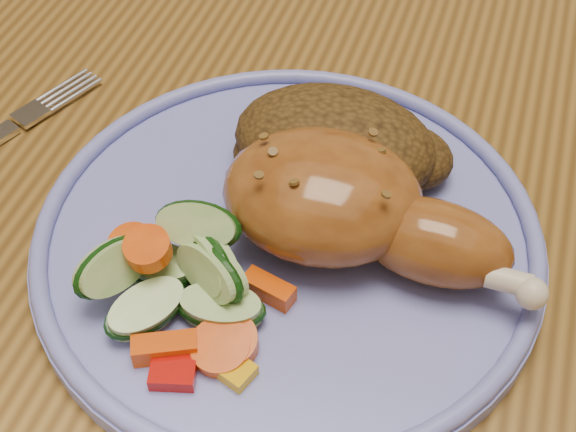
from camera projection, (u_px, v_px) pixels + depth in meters
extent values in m
cube|color=brown|center=(384.00, 141.00, 0.54)|extent=(0.90, 1.40, 0.04)
cube|color=brown|center=(219.00, 3.00, 1.30)|extent=(0.06, 0.06, 0.71)
cube|color=#4C2D16|center=(455.00, 41.00, 1.11)|extent=(0.42, 0.42, 0.04)
cylinder|color=#4C2D16|center=(292.00, 212.00, 1.20)|extent=(0.04, 0.04, 0.41)
cylinder|color=#4C2D16|center=(353.00, 69.00, 1.43)|extent=(0.04, 0.04, 0.41)
cylinder|color=#4C2D16|center=(535.00, 269.00, 1.13)|extent=(0.04, 0.04, 0.41)
cylinder|color=#4C2D16|center=(558.00, 109.00, 1.36)|extent=(0.04, 0.04, 0.41)
cylinder|color=#6E75CC|center=(288.00, 241.00, 0.45)|extent=(0.28, 0.28, 0.01)
torus|color=#6E75CC|center=(288.00, 228.00, 0.44)|extent=(0.28, 0.28, 0.01)
ellipsoid|color=brown|center=(322.00, 195.00, 0.42)|extent=(0.11, 0.09, 0.06)
ellipsoid|color=brown|center=(434.00, 242.00, 0.41)|extent=(0.08, 0.05, 0.04)
sphere|color=beige|center=(532.00, 294.00, 0.39)|extent=(0.02, 0.02, 0.02)
ellipsoid|color=#4A3112|center=(334.00, 143.00, 0.46)|extent=(0.12, 0.09, 0.05)
ellipsoid|color=#4A3112|center=(403.00, 156.00, 0.46)|extent=(0.06, 0.05, 0.03)
ellipsoid|color=#4A3112|center=(274.00, 154.00, 0.47)|extent=(0.05, 0.04, 0.02)
cube|color=#A50A05|center=(173.00, 372.00, 0.38)|extent=(0.03, 0.02, 0.01)
cube|color=#E5A507|center=(235.00, 370.00, 0.38)|extent=(0.02, 0.02, 0.01)
cylinder|color=#ED5107|center=(228.00, 342.00, 0.39)|extent=(0.03, 0.03, 0.01)
cylinder|color=#ED5107|center=(133.00, 247.00, 0.43)|extent=(0.03, 0.03, 0.02)
cylinder|color=#ED5107|center=(148.00, 249.00, 0.40)|extent=(0.02, 0.02, 0.01)
cube|color=#ED5107|center=(269.00, 289.00, 0.41)|extent=(0.03, 0.02, 0.01)
cube|color=#ED5107|center=(165.00, 348.00, 0.39)|extent=(0.03, 0.02, 0.01)
cylinder|color=#ED5107|center=(221.00, 348.00, 0.39)|extent=(0.03, 0.03, 0.01)
cylinder|color=#B5D389|center=(211.00, 262.00, 0.40)|extent=(0.05, 0.05, 0.04)
cylinder|color=#B5D389|center=(198.00, 225.00, 0.41)|extent=(0.04, 0.04, 0.04)
cylinder|color=#B5D389|center=(113.00, 267.00, 0.40)|extent=(0.05, 0.05, 0.04)
cylinder|color=#B5D389|center=(158.00, 265.00, 0.42)|extent=(0.04, 0.04, 0.02)
cylinder|color=#B5D389|center=(146.00, 309.00, 0.40)|extent=(0.06, 0.06, 0.02)
cylinder|color=#B5D389|center=(221.00, 308.00, 0.40)|extent=(0.05, 0.05, 0.02)
cylinder|color=#B5D389|center=(212.00, 271.00, 0.40)|extent=(0.05, 0.04, 0.04)
cube|color=silver|center=(31.00, 114.00, 0.52)|extent=(0.04, 0.07, 0.00)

